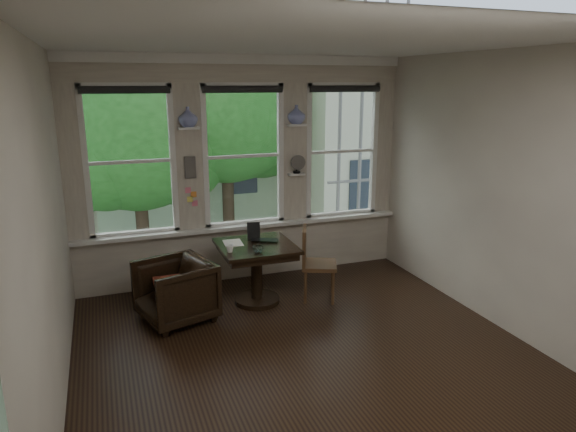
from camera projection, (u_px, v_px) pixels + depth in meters
name	position (u px, v px, depth m)	size (l,w,h in m)	color
ground	(305.00, 350.00, 5.25)	(4.50, 4.50, 0.00)	black
ceiling	(308.00, 42.00, 4.49)	(4.50, 4.50, 0.00)	silver
wall_back	(243.00, 171.00, 6.91)	(4.50, 4.50, 0.00)	beige
wall_front	(460.00, 299.00, 2.82)	(4.50, 4.50, 0.00)	beige
wall_left	(47.00, 231.00, 4.12)	(4.50, 4.50, 0.00)	beige
wall_right	(496.00, 191.00, 5.62)	(4.50, 4.50, 0.00)	beige
window_left	(130.00, 162.00, 6.38)	(1.10, 0.12, 1.90)	white
window_center	(243.00, 156.00, 6.86)	(1.10, 0.12, 1.90)	white
window_right	(341.00, 151.00, 7.34)	(1.10, 0.12, 1.90)	white
shelf_left	(189.00, 128.00, 6.43)	(0.26, 0.16, 0.03)	white
shelf_right	(296.00, 125.00, 6.91)	(0.26, 0.16, 0.03)	white
intercom	(190.00, 167.00, 6.58)	(0.14, 0.06, 0.28)	#59544F
sticky_notes	(191.00, 194.00, 6.67)	(0.16, 0.01, 0.24)	pink
desk_fan	(297.00, 167.00, 7.03)	(0.20, 0.20, 0.24)	#59544F
vase_left	(188.00, 117.00, 6.39)	(0.24, 0.24, 0.25)	white
vase_right	(296.00, 114.00, 6.87)	(0.24, 0.24, 0.25)	white
table	(257.00, 274.00, 6.31)	(0.90, 0.90, 0.75)	black
armchair_left	(175.00, 291.00, 5.82)	(0.76, 0.78, 0.71)	black
cushion_red	(175.00, 284.00, 5.80)	(0.45, 0.45, 0.06)	maroon
side_chair_right	(319.00, 264.00, 6.39)	(0.42, 0.42, 0.92)	#482A19
laptop	(264.00, 242.00, 6.29)	(0.33, 0.21, 0.03)	black
mug	(230.00, 249.00, 5.93)	(0.09, 0.09, 0.09)	white
drinking_glass	(258.00, 249.00, 5.89)	(0.12, 0.12, 0.10)	white
tablet	(254.00, 231.00, 6.39)	(0.16, 0.02, 0.22)	black
papers	(233.00, 243.00, 6.28)	(0.22, 0.30, 0.00)	silver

